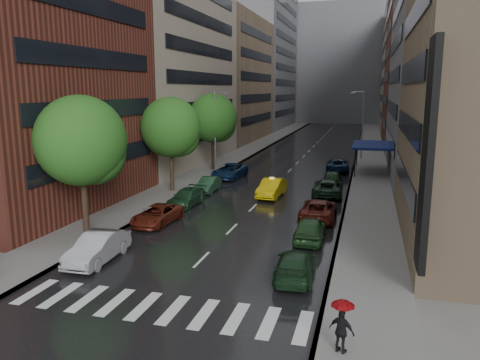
# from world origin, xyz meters

# --- Properties ---
(ground) EXTENTS (220.00, 220.00, 0.00)m
(ground) POSITION_xyz_m (0.00, 0.00, 0.00)
(ground) COLOR gray
(ground) RESTS_ON ground
(road) EXTENTS (14.00, 140.00, 0.01)m
(road) POSITION_xyz_m (0.00, 50.00, 0.01)
(road) COLOR black
(road) RESTS_ON ground
(sidewalk_left) EXTENTS (4.00, 140.00, 0.15)m
(sidewalk_left) POSITION_xyz_m (-9.00, 50.00, 0.07)
(sidewalk_left) COLOR gray
(sidewalk_left) RESTS_ON ground
(sidewalk_right) EXTENTS (4.00, 140.00, 0.15)m
(sidewalk_right) POSITION_xyz_m (9.00, 50.00, 0.07)
(sidewalk_right) COLOR gray
(sidewalk_right) RESTS_ON ground
(crosswalk) EXTENTS (13.15, 2.80, 0.01)m
(crosswalk) POSITION_xyz_m (0.20, -2.00, 0.01)
(crosswalk) COLOR silver
(crosswalk) RESTS_ON ground
(buildings_left) EXTENTS (8.00, 108.00, 38.00)m
(buildings_left) POSITION_xyz_m (-15.00, 58.79, 15.99)
(buildings_left) COLOR maroon
(buildings_left) RESTS_ON ground
(buildings_right) EXTENTS (8.05, 109.10, 36.00)m
(buildings_right) POSITION_xyz_m (15.00, 56.70, 15.03)
(buildings_right) COLOR #937A5B
(buildings_right) RESTS_ON ground
(building_far) EXTENTS (40.00, 14.00, 32.00)m
(building_far) POSITION_xyz_m (0.00, 118.00, 16.00)
(building_far) COLOR slate
(building_far) RESTS_ON ground
(tree_near) EXTENTS (5.66, 5.66, 9.01)m
(tree_near) POSITION_xyz_m (-8.60, 6.06, 6.17)
(tree_near) COLOR #382619
(tree_near) RESTS_ON ground
(tree_mid) EXTENTS (5.43, 5.43, 8.66)m
(tree_mid) POSITION_xyz_m (-8.60, 19.79, 5.93)
(tree_mid) COLOR #382619
(tree_mid) RESTS_ON ground
(tree_far) EXTENTS (5.55, 5.55, 8.85)m
(tree_far) POSITION_xyz_m (-8.60, 31.64, 6.06)
(tree_far) COLOR #382619
(tree_far) RESTS_ON ground
(taxi) EXTENTS (1.98, 4.91, 1.59)m
(taxi) POSITION_xyz_m (0.66, 20.24, 0.79)
(taxi) COLOR yellow
(taxi) RESTS_ON ground
(parked_cars_left) EXTENTS (3.06, 30.67, 1.59)m
(parked_cars_left) POSITION_xyz_m (-5.40, 16.22, 0.72)
(parked_cars_left) COLOR #9A999E
(parked_cars_left) RESTS_ON ground
(parked_cars_right) EXTENTS (2.82, 37.12, 1.55)m
(parked_cars_right) POSITION_xyz_m (5.40, 19.68, 0.75)
(parked_cars_right) COLOR black
(parked_cars_right) RESTS_ON ground
(ped_red_umbrella) EXTENTS (1.04, 0.82, 2.01)m
(ped_red_umbrella) POSITION_xyz_m (8.06, -3.69, 1.33)
(ped_red_umbrella) COLOR black
(ped_red_umbrella) RESTS_ON sidewalk_right
(street_lamp_left) EXTENTS (1.74, 0.22, 9.00)m
(street_lamp_left) POSITION_xyz_m (-7.72, 30.00, 4.89)
(street_lamp_left) COLOR gray
(street_lamp_left) RESTS_ON sidewalk_left
(street_lamp_right) EXTENTS (1.74, 0.22, 9.00)m
(street_lamp_right) POSITION_xyz_m (7.72, 45.00, 4.89)
(street_lamp_right) COLOR gray
(street_lamp_right) RESTS_ON sidewalk_right
(awning) EXTENTS (4.00, 8.00, 3.12)m
(awning) POSITION_xyz_m (8.98, 35.00, 3.13)
(awning) COLOR navy
(awning) RESTS_ON sidewalk_right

